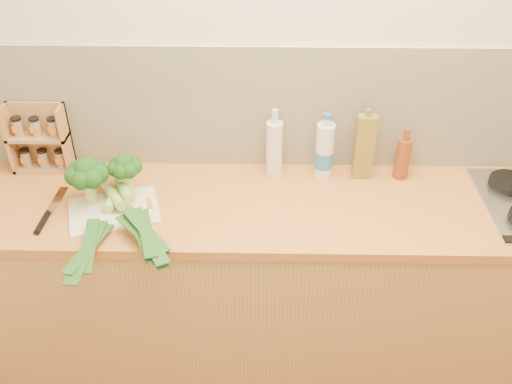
% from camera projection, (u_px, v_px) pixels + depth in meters
% --- Properties ---
extents(room_shell, '(3.50, 3.50, 3.50)m').
position_uv_depth(room_shell, '(301.00, 109.00, 2.37)').
color(room_shell, beige).
rests_on(room_shell, ground).
extents(counter, '(3.20, 0.62, 0.90)m').
position_uv_depth(counter, '(297.00, 283.00, 2.55)').
color(counter, tan).
rests_on(counter, ground).
extents(chopping_board, '(0.40, 0.34, 0.01)m').
position_uv_depth(chopping_board, '(114.00, 211.00, 2.24)').
color(chopping_board, beige).
rests_on(chopping_board, counter).
extents(broccoli_left, '(0.17, 0.17, 0.20)m').
position_uv_depth(broccoli_left, '(87.00, 173.00, 2.20)').
color(broccoli_left, '#9DC070').
rests_on(broccoli_left, chopping_board).
extents(broccoli_right, '(0.13, 0.14, 0.19)m').
position_uv_depth(broccoli_right, '(125.00, 168.00, 2.23)').
color(broccoli_right, '#9DC070').
rests_on(broccoli_right, chopping_board).
extents(leek_front, '(0.12, 0.68, 0.04)m').
position_uv_depth(leek_front, '(107.00, 209.00, 2.20)').
color(leek_front, white).
rests_on(leek_front, chopping_board).
extents(leek_mid, '(0.39, 0.57, 0.04)m').
position_uv_depth(leek_mid, '(122.00, 208.00, 2.18)').
color(leek_mid, white).
rests_on(leek_mid, chopping_board).
extents(leek_back, '(0.34, 0.61, 0.04)m').
position_uv_depth(leek_back, '(130.00, 201.00, 2.18)').
color(leek_back, white).
rests_on(leek_back, chopping_board).
extents(chefs_knife, '(0.04, 0.31, 0.02)m').
position_uv_depth(chefs_knife, '(46.00, 217.00, 2.20)').
color(chefs_knife, silver).
rests_on(chefs_knife, counter).
extents(spice_rack, '(0.25, 0.10, 0.30)m').
position_uv_depth(spice_rack, '(40.00, 141.00, 2.43)').
color(spice_rack, '#BF7B52').
rests_on(spice_rack, counter).
extents(oil_tin, '(0.08, 0.05, 0.32)m').
position_uv_depth(oil_tin, '(364.00, 147.00, 2.36)').
color(oil_tin, olive).
rests_on(oil_tin, counter).
extents(glass_bottle, '(0.07, 0.07, 0.31)m').
position_uv_depth(glass_bottle, '(274.00, 148.00, 2.39)').
color(glass_bottle, silver).
rests_on(glass_bottle, counter).
extents(amber_bottle, '(0.06, 0.06, 0.23)m').
position_uv_depth(amber_bottle, '(403.00, 157.00, 2.39)').
color(amber_bottle, maroon).
rests_on(amber_bottle, counter).
extents(water_bottle, '(0.08, 0.08, 0.28)m').
position_uv_depth(water_bottle, '(324.00, 153.00, 2.38)').
color(water_bottle, silver).
rests_on(water_bottle, counter).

